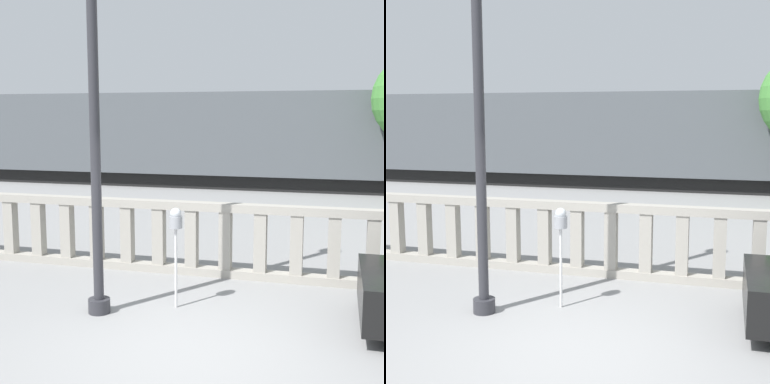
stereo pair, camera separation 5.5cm
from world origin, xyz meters
TOP-DOWN VIEW (x-y plane):
  - ground_plane at (0.00, 0.00)m, footprint 160.00×160.00m
  - balustrade at (-0.00, 2.95)m, footprint 14.36×0.24m
  - parking_meter at (-0.67, 1.32)m, footprint 0.19×0.19m
  - train_near at (-5.04, 14.65)m, footprint 25.24×2.93m
  - train_far at (-3.38, 31.47)m, footprint 28.09×2.94m

SIDE VIEW (x-z plane):
  - ground_plane at x=0.00m, z-range 0.00..0.00m
  - balustrade at x=0.00m, z-range 0.00..1.27m
  - parking_meter at x=-0.67m, z-range 0.46..1.91m
  - train_near at x=-5.04m, z-range -0.21..3.97m
  - train_far at x=-3.38m, z-range -0.21..4.36m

